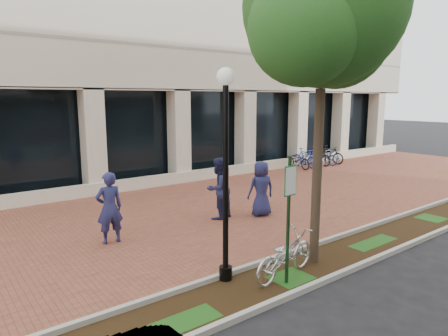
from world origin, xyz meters
TOP-DOWN VIEW (x-y plane):
  - ground at (0.00, 0.00)m, footprint 120.00×120.00m
  - brick_plaza at (0.00, 0.00)m, footprint 40.00×9.00m
  - planting_strip at (0.00, -5.25)m, footprint 40.00×1.50m
  - curb_plaza_side at (0.00, -4.50)m, footprint 40.00×0.12m
  - curb_street_side at (0.00, -6.00)m, footprint 40.00×0.12m
  - parking_sign at (-1.70, -5.53)m, footprint 0.34×0.07m
  - lamppost at (-2.61, -4.60)m, footprint 0.36×0.36m
  - street_tree at (-0.30, -5.08)m, footprint 4.21×3.51m
  - locked_bicycle at (-1.51, -5.27)m, footprint 2.03×0.97m
  - pedestrian_left at (-3.71, -0.98)m, footprint 0.74×0.52m
  - pedestrian_mid at (-0.09, -0.95)m, footprint 1.11×0.95m
  - pedestrian_right at (1.22, -1.54)m, footprint 1.02×0.80m
  - bollard at (2.94, 2.45)m, footprint 0.12×0.12m
  - bike_rack_cluster at (10.29, 3.86)m, footprint 3.56×1.91m

SIDE VIEW (x-z plane):
  - ground at x=0.00m, z-range 0.00..0.00m
  - brick_plaza at x=0.00m, z-range 0.00..0.01m
  - planting_strip at x=0.00m, z-range 0.00..0.01m
  - curb_plaza_side at x=0.00m, z-range 0.00..0.12m
  - curb_street_side at x=0.00m, z-range 0.00..0.12m
  - bollard at x=2.94m, z-range 0.01..0.93m
  - bike_rack_cluster at x=10.29m, z-range -0.03..1.05m
  - locked_bicycle at x=-1.51m, z-range 0.00..1.02m
  - pedestrian_right at x=1.22m, z-range 0.00..1.83m
  - pedestrian_left at x=-3.71m, z-range 0.00..1.94m
  - pedestrian_mid at x=-0.09m, z-range 0.00..1.99m
  - parking_sign at x=-1.70m, z-range 0.35..3.04m
  - lamppost at x=-2.61m, z-range 0.28..4.72m
  - street_tree at x=-0.30m, z-range 1.80..9.35m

